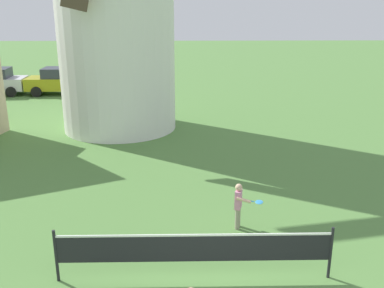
# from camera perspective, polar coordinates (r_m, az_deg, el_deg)

# --- Properties ---
(tennis_net) EXTENTS (5.36, 0.06, 1.10)m
(tennis_net) POSITION_cam_1_polar(r_m,az_deg,el_deg) (8.65, 0.28, -13.41)
(tennis_net) COLOR black
(tennis_net) RESTS_ON ground_plane
(player_far) EXTENTS (0.67, 0.63, 1.14)m
(player_far) POSITION_cam_1_polar(r_m,az_deg,el_deg) (10.54, 6.17, -7.68)
(player_far) COLOR #9E937F
(player_far) RESTS_ON ground_plane
(parked_car_mustard) EXTENTS (4.52, 1.95, 1.56)m
(parked_car_mustard) POSITION_cam_1_polar(r_m,az_deg,el_deg) (27.34, -16.11, 7.95)
(parked_car_mustard) COLOR #999919
(parked_car_mustard) RESTS_ON ground_plane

